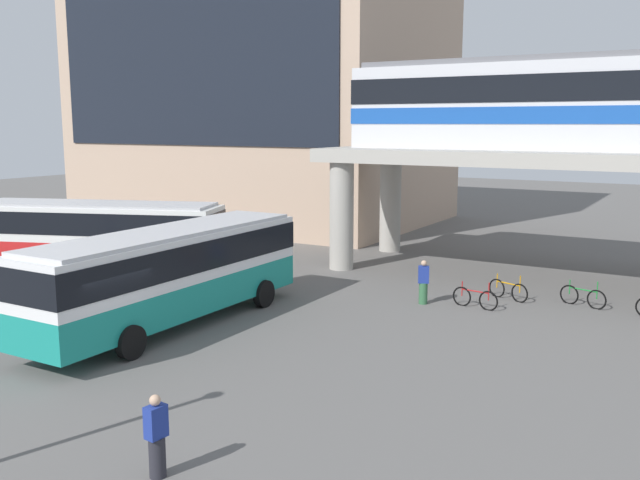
# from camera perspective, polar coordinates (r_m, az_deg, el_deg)

# --- Properties ---
(ground_plane) EXTENTS (120.00, 120.00, 0.00)m
(ground_plane) POSITION_cam_1_polar(r_m,az_deg,el_deg) (28.52, -2.63, -3.90)
(ground_plane) COLOR #605E5B
(station_building) EXTENTS (22.59, 15.83, 19.75)m
(station_building) POSITION_cam_1_polar(r_m,az_deg,el_deg) (49.09, -4.56, 13.32)
(station_building) COLOR tan
(station_building) RESTS_ON ground_plane
(train) EXTENTS (20.54, 2.96, 3.84)m
(train) POSITION_cam_1_polar(r_m,az_deg,el_deg) (30.71, 21.44, 10.49)
(train) COLOR silver
(train) RESTS_ON elevated_platform
(bus_main) EXTENTS (2.79, 11.04, 3.22)m
(bus_main) POSITION_cam_1_polar(r_m,az_deg,el_deg) (23.22, -12.18, -2.19)
(bus_main) COLOR teal
(bus_main) RESTS_ON ground_plane
(bus_secondary) EXTENTS (11.24, 6.18, 3.22)m
(bus_secondary) POSITION_cam_1_polar(r_m,az_deg,el_deg) (31.97, -17.88, 0.75)
(bus_secondary) COLOR red
(bus_secondary) RESTS_ON ground_plane
(bicycle_green) EXTENTS (1.73, 0.57, 1.04)m
(bicycle_green) POSITION_cam_1_polar(r_m,az_deg,el_deg) (27.27, 20.75, -4.37)
(bicycle_green) COLOR black
(bicycle_green) RESTS_ON ground_plane
(bicycle_red) EXTENTS (1.78, 0.32, 1.04)m
(bicycle_red) POSITION_cam_1_polar(r_m,az_deg,el_deg) (25.91, 12.59, -4.68)
(bicycle_red) COLOR black
(bicycle_red) RESTS_ON ground_plane
(bicycle_orange) EXTENTS (1.68, 0.72, 1.04)m
(bicycle_orange) POSITION_cam_1_polar(r_m,az_deg,el_deg) (27.44, 15.17, -3.99)
(bicycle_orange) COLOR black
(bicycle_orange) RESTS_ON ground_plane
(pedestrian_waiting_near_stop) EXTENTS (0.47, 0.39, 1.65)m
(pedestrian_waiting_near_stop) POSITION_cam_1_polar(r_m,az_deg,el_deg) (26.04, 8.48, -3.55)
(pedestrian_waiting_near_stop) COLOR #33663F
(pedestrian_waiting_near_stop) RESTS_ON ground_plane
(pedestrian_walking_across) EXTENTS (0.32, 0.43, 1.64)m
(pedestrian_walking_across) POSITION_cam_1_polar(r_m,az_deg,el_deg) (13.94, -13.25, -15.58)
(pedestrian_walking_across) COLOR #26262D
(pedestrian_walking_across) RESTS_ON ground_plane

